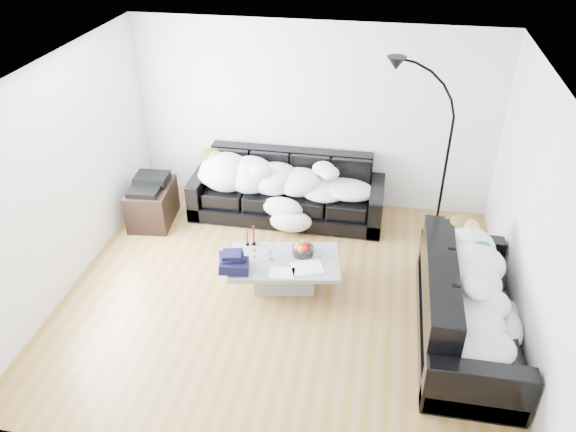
% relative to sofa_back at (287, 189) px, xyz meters
% --- Properties ---
extents(ground, '(5.00, 5.00, 0.00)m').
position_rel_sofa_back_xyz_m(ground, '(0.27, -1.73, -0.43)').
color(ground, olive).
rests_on(ground, ground).
extents(wall_back, '(5.00, 0.02, 2.60)m').
position_rel_sofa_back_xyz_m(wall_back, '(0.27, 0.52, 0.87)').
color(wall_back, silver).
rests_on(wall_back, ground).
extents(wall_left, '(0.02, 4.50, 2.60)m').
position_rel_sofa_back_xyz_m(wall_left, '(-2.23, -1.73, 0.87)').
color(wall_left, silver).
rests_on(wall_left, ground).
extents(wall_right, '(0.02, 4.50, 2.60)m').
position_rel_sofa_back_xyz_m(wall_right, '(2.77, -1.73, 0.87)').
color(wall_right, silver).
rests_on(wall_right, ground).
extents(ceiling, '(5.00, 5.00, 0.00)m').
position_rel_sofa_back_xyz_m(ceiling, '(0.27, -1.73, 2.17)').
color(ceiling, white).
rests_on(ceiling, ground).
extents(sofa_back, '(2.66, 0.92, 0.87)m').
position_rel_sofa_back_xyz_m(sofa_back, '(0.00, 0.00, 0.00)').
color(sofa_back, black).
rests_on(sofa_back, ground).
extents(sofa_right, '(0.95, 2.22, 0.90)m').
position_rel_sofa_back_xyz_m(sofa_right, '(2.27, -2.04, 0.02)').
color(sofa_right, black).
rests_on(sofa_right, ground).
extents(sleeper_back, '(2.25, 0.78, 0.45)m').
position_rel_sofa_back_xyz_m(sleeper_back, '(0.00, -0.05, 0.21)').
color(sleeper_back, white).
rests_on(sleeper_back, sofa_back).
extents(sleeper_right, '(0.80, 1.90, 0.47)m').
position_rel_sofa_back_xyz_m(sleeper_right, '(2.27, -2.04, 0.22)').
color(sleeper_right, white).
rests_on(sleeper_right, sofa_right).
extents(teal_cushion, '(0.42, 0.38, 0.20)m').
position_rel_sofa_back_xyz_m(teal_cushion, '(2.21, -1.35, 0.29)').
color(teal_cushion, '#0E6666').
rests_on(teal_cushion, sofa_right).
extents(coffee_table, '(1.37, 0.95, 0.37)m').
position_rel_sofa_back_xyz_m(coffee_table, '(0.25, -1.55, -0.25)').
color(coffee_table, '#939699').
rests_on(coffee_table, ground).
extents(fruit_bowl, '(0.31, 0.31, 0.15)m').
position_rel_sofa_back_xyz_m(fruit_bowl, '(0.45, -1.39, 0.01)').
color(fruit_bowl, white).
rests_on(fruit_bowl, coffee_table).
extents(wine_glass_a, '(0.07, 0.07, 0.16)m').
position_rel_sofa_back_xyz_m(wine_glass_a, '(0.05, -1.46, 0.01)').
color(wine_glass_a, white).
rests_on(wine_glass_a, coffee_table).
extents(wine_glass_b, '(0.08, 0.08, 0.15)m').
position_rel_sofa_back_xyz_m(wine_glass_b, '(-0.10, -1.55, 0.01)').
color(wine_glass_b, white).
rests_on(wine_glass_b, coffee_table).
extents(wine_glass_c, '(0.10, 0.10, 0.19)m').
position_rel_sofa_back_xyz_m(wine_glass_c, '(0.11, -1.56, 0.03)').
color(wine_glass_c, white).
rests_on(wine_glass_c, coffee_table).
extents(candle_left, '(0.05, 0.05, 0.24)m').
position_rel_sofa_back_xyz_m(candle_left, '(-0.24, -1.33, 0.05)').
color(candle_left, maroon).
rests_on(candle_left, coffee_table).
extents(candle_right, '(0.06, 0.06, 0.27)m').
position_rel_sofa_back_xyz_m(candle_right, '(-0.16, -1.31, 0.07)').
color(candle_right, maroon).
rests_on(candle_right, coffee_table).
extents(newspaper_a, '(0.43, 0.38, 0.01)m').
position_rel_sofa_back_xyz_m(newspaper_a, '(0.53, -1.65, -0.06)').
color(newspaper_a, silver).
rests_on(newspaper_a, coffee_table).
extents(newspaper_b, '(0.30, 0.23, 0.01)m').
position_rel_sofa_back_xyz_m(newspaper_b, '(0.27, -1.80, -0.06)').
color(newspaper_b, silver).
rests_on(newspaper_b, coffee_table).
extents(navy_jacket, '(0.44, 0.41, 0.18)m').
position_rel_sofa_back_xyz_m(navy_jacket, '(-0.26, -1.81, 0.10)').
color(navy_jacket, black).
rests_on(navy_jacket, coffee_table).
extents(shoes, '(0.51, 0.45, 0.10)m').
position_rel_sofa_back_xyz_m(shoes, '(2.18, -2.29, -0.39)').
color(shoes, '#472311').
rests_on(shoes, ground).
extents(av_cabinet, '(0.62, 0.84, 0.54)m').
position_rel_sofa_back_xyz_m(av_cabinet, '(-1.81, -0.47, -0.16)').
color(av_cabinet, black).
rests_on(av_cabinet, ground).
extents(stereo, '(0.46, 0.37, 0.13)m').
position_rel_sofa_back_xyz_m(stereo, '(-1.81, -0.47, 0.17)').
color(stereo, black).
rests_on(stereo, av_cabinet).
extents(floor_lamp, '(0.83, 0.51, 2.12)m').
position_rel_sofa_back_xyz_m(floor_lamp, '(2.04, -0.24, 0.63)').
color(floor_lamp, black).
rests_on(floor_lamp, ground).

